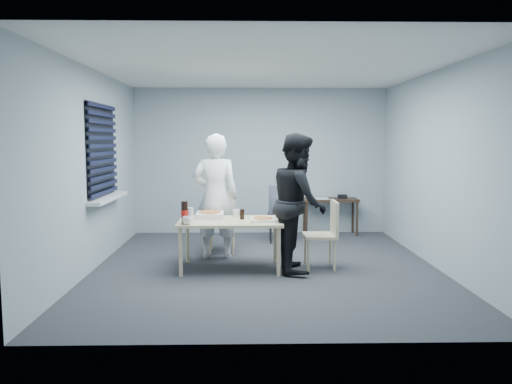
{
  "coord_description": "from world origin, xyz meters",
  "views": [
    {
      "loc": [
        -0.26,
        -6.47,
        1.69
      ],
      "look_at": [
        -0.13,
        0.1,
        0.99
      ],
      "focal_mm": 35.0,
      "sensor_mm": 36.0,
      "label": 1
    }
  ],
  "objects_px": {
    "side_table": "(330,203)",
    "soda_bottle": "(185,213)",
    "person_black": "(299,202)",
    "chair_far": "(222,217)",
    "mug_a": "(187,220)",
    "backpack": "(279,200)",
    "person_white": "(216,196)",
    "chair_right": "(326,230)",
    "mug_b": "(236,213)",
    "dining_table": "(230,225)",
    "stool": "(279,220)"
  },
  "relations": [
    {
      "from": "chair_right",
      "to": "person_white",
      "type": "xyz_separation_m",
      "value": [
        -1.49,
        0.6,
        0.37
      ]
    },
    {
      "from": "mug_a",
      "to": "mug_b",
      "type": "height_order",
      "value": "mug_a"
    },
    {
      "from": "chair_right",
      "to": "mug_b",
      "type": "bearing_deg",
      "value": 166.16
    },
    {
      "from": "chair_far",
      "to": "stool",
      "type": "height_order",
      "value": "chair_far"
    },
    {
      "from": "soda_bottle",
      "to": "backpack",
      "type": "bearing_deg",
      "value": 55.52
    },
    {
      "from": "dining_table",
      "to": "person_black",
      "type": "xyz_separation_m",
      "value": [
        0.88,
        -0.07,
        0.3
      ]
    },
    {
      "from": "side_table",
      "to": "stool",
      "type": "relative_size",
      "value": 1.98
    },
    {
      "from": "soda_bottle",
      "to": "person_white",
      "type": "bearing_deg",
      "value": 68.42
    },
    {
      "from": "person_black",
      "to": "side_table",
      "type": "xyz_separation_m",
      "value": [
        0.83,
        2.43,
        -0.32
      ]
    },
    {
      "from": "person_white",
      "to": "person_black",
      "type": "bearing_deg",
      "value": 147.72
    },
    {
      "from": "person_white",
      "to": "backpack",
      "type": "distance_m",
      "value": 1.44
    },
    {
      "from": "chair_right",
      "to": "stool",
      "type": "height_order",
      "value": "chair_right"
    },
    {
      "from": "dining_table",
      "to": "soda_bottle",
      "type": "relative_size",
      "value": 4.83
    },
    {
      "from": "person_black",
      "to": "soda_bottle",
      "type": "relative_size",
      "value": 6.43
    },
    {
      "from": "person_black",
      "to": "mug_a",
      "type": "xyz_separation_m",
      "value": [
        -1.4,
        -0.25,
        -0.19
      ]
    },
    {
      "from": "mug_a",
      "to": "stool",
      "type": "bearing_deg",
      "value": 57.95
    },
    {
      "from": "person_white",
      "to": "soda_bottle",
      "type": "relative_size",
      "value": 6.43
    },
    {
      "from": "person_black",
      "to": "soda_bottle",
      "type": "xyz_separation_m",
      "value": [
        -1.44,
        -0.15,
        -0.1
      ]
    },
    {
      "from": "person_white",
      "to": "soda_bottle",
      "type": "xyz_separation_m",
      "value": [
        -0.34,
        -0.85,
        -0.1
      ]
    },
    {
      "from": "backpack",
      "to": "person_black",
      "type": "bearing_deg",
      "value": -93.38
    },
    {
      "from": "backpack",
      "to": "mug_b",
      "type": "xyz_separation_m",
      "value": [
        -0.67,
        -1.36,
        -0.01
      ]
    },
    {
      "from": "mug_a",
      "to": "soda_bottle",
      "type": "bearing_deg",
      "value": 113.47
    },
    {
      "from": "chair_far",
      "to": "mug_b",
      "type": "relative_size",
      "value": 8.9
    },
    {
      "from": "dining_table",
      "to": "chair_right",
      "type": "distance_m",
      "value": 1.26
    },
    {
      "from": "mug_a",
      "to": "mug_b",
      "type": "relative_size",
      "value": 1.23
    },
    {
      "from": "stool",
      "to": "backpack",
      "type": "height_order",
      "value": "backpack"
    },
    {
      "from": "stool",
      "to": "mug_b",
      "type": "bearing_deg",
      "value": -116.1
    },
    {
      "from": "person_black",
      "to": "mug_a",
      "type": "relative_size",
      "value": 14.39
    },
    {
      "from": "mug_b",
      "to": "person_black",
      "type": "bearing_deg",
      "value": -25.85
    },
    {
      "from": "stool",
      "to": "mug_b",
      "type": "xyz_separation_m",
      "value": [
        -0.67,
        -1.38,
        0.32
      ]
    },
    {
      "from": "chair_right",
      "to": "side_table",
      "type": "height_order",
      "value": "chair_right"
    },
    {
      "from": "chair_right",
      "to": "backpack",
      "type": "relative_size",
      "value": 1.97
    },
    {
      "from": "chair_right",
      "to": "stool",
      "type": "bearing_deg",
      "value": 107.16
    },
    {
      "from": "person_black",
      "to": "side_table",
      "type": "bearing_deg",
      "value": -18.83
    },
    {
      "from": "person_white",
      "to": "mug_b",
      "type": "height_order",
      "value": "person_white"
    },
    {
      "from": "dining_table",
      "to": "soda_bottle",
      "type": "distance_m",
      "value": 0.64
    },
    {
      "from": "person_white",
      "to": "mug_b",
      "type": "xyz_separation_m",
      "value": [
        0.3,
        -0.31,
        -0.19
      ]
    },
    {
      "from": "backpack",
      "to": "person_white",
      "type": "bearing_deg",
      "value": -140.41
    },
    {
      "from": "side_table",
      "to": "chair_far",
      "type": "bearing_deg",
      "value": -146.03
    },
    {
      "from": "chair_far",
      "to": "mug_a",
      "type": "distance_m",
      "value": 1.48
    },
    {
      "from": "chair_far",
      "to": "dining_table",
      "type": "bearing_deg",
      "value": -81.61
    },
    {
      "from": "chair_right",
      "to": "side_table",
      "type": "bearing_deg",
      "value": 79.14
    },
    {
      "from": "chair_right",
      "to": "stool",
      "type": "distance_m",
      "value": 1.75
    },
    {
      "from": "stool",
      "to": "dining_table",
      "type": "bearing_deg",
      "value": -113.62
    },
    {
      "from": "side_table",
      "to": "soda_bottle",
      "type": "height_order",
      "value": "soda_bottle"
    },
    {
      "from": "side_table",
      "to": "soda_bottle",
      "type": "distance_m",
      "value": 3.44
    },
    {
      "from": "chair_right",
      "to": "side_table",
      "type": "distance_m",
      "value": 2.37
    },
    {
      "from": "backpack",
      "to": "soda_bottle",
      "type": "distance_m",
      "value": 2.31
    },
    {
      "from": "chair_far",
      "to": "chair_right",
      "type": "bearing_deg",
      "value": -37.04
    },
    {
      "from": "dining_table",
      "to": "person_black",
      "type": "distance_m",
      "value": 0.93
    }
  ]
}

